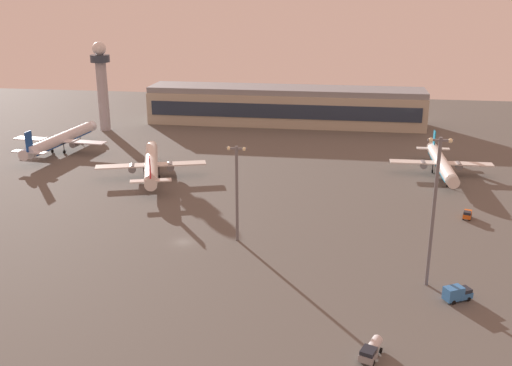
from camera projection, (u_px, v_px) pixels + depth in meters
ground_plane at (183, 242)px, 140.28m from camera, size 416.00×416.00×0.00m
terminal_building at (285, 106)px, 262.46m from camera, size 121.84×22.40×16.40m
control_tower at (102, 80)px, 246.01m from camera, size 8.00×8.00×37.19m
airplane_far_stand at (151, 164)px, 187.78m from camera, size 34.47×43.83×11.53m
airplane_taxiway_distant at (441, 163)px, 189.94m from camera, size 32.64×41.98×10.79m
airplane_near_gate at (61, 140)px, 217.48m from camera, size 36.46×46.78×11.99m
catering_truck at (457, 293)px, 113.38m from camera, size 6.07×4.85×3.05m
cargo_loader at (467, 214)px, 154.38m from camera, size 3.02×4.52×2.25m
fuel_truck at (371, 350)px, 95.85m from camera, size 4.21×6.63×2.35m
apron_light_central at (237, 187)px, 137.09m from camera, size 4.80×0.90×23.43m
apron_light_east at (434, 205)px, 114.62m from camera, size 4.80×0.90×30.99m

